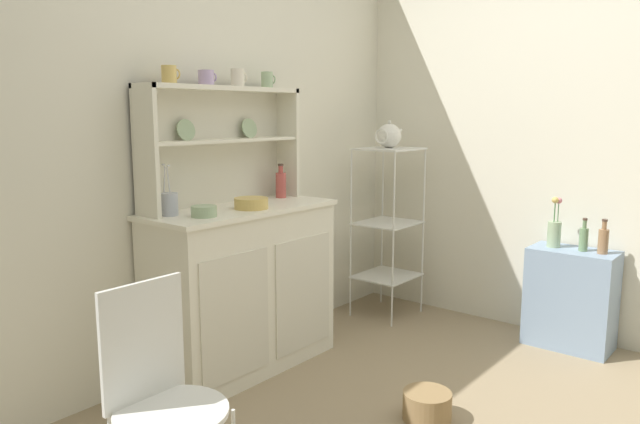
# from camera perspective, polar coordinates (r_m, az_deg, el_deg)

# --- Properties ---
(wall_back) EXTENTS (3.84, 0.05, 2.50)m
(wall_back) POSITION_cam_1_polar(r_m,az_deg,el_deg) (3.34, -10.70, 6.98)
(wall_back) COLOR silver
(wall_back) RESTS_ON ground
(wall_right) EXTENTS (0.05, 3.84, 2.50)m
(wall_right) POSITION_cam_1_polar(r_m,az_deg,el_deg) (3.89, 25.60, 6.55)
(wall_right) COLOR silver
(wall_right) RESTS_ON ground
(hutch_cabinet) EXTENTS (1.08, 0.45, 0.89)m
(hutch_cabinet) POSITION_cam_1_polar(r_m,az_deg,el_deg) (3.28, -7.28, -7.03)
(hutch_cabinet) COLOR silver
(hutch_cabinet) RESTS_ON ground
(hutch_shelf_unit) EXTENTS (1.00, 0.18, 0.63)m
(hutch_shelf_unit) POSITION_cam_1_polar(r_m,az_deg,el_deg) (3.27, -9.56, 7.14)
(hutch_shelf_unit) COLOR silver
(hutch_shelf_unit) RESTS_ON hutch_cabinet
(bakers_rack) EXTENTS (0.40, 0.36, 1.15)m
(bakers_rack) POSITION_cam_1_polar(r_m,az_deg,el_deg) (4.10, 6.43, -0.28)
(bakers_rack) COLOR silver
(bakers_rack) RESTS_ON ground
(side_shelf_blue) EXTENTS (0.28, 0.48, 0.59)m
(side_shelf_blue) POSITION_cam_1_polar(r_m,az_deg,el_deg) (3.89, 22.66, -7.57)
(side_shelf_blue) COLOR #849EBC
(side_shelf_blue) RESTS_ON ground
(wire_chair) EXTENTS (0.36, 0.36, 0.85)m
(wire_chair) POSITION_cam_1_polar(r_m,az_deg,el_deg) (2.06, -14.95, -15.77)
(wire_chair) COLOR white
(wire_chair) RESTS_ON ground
(floor_basket) EXTENTS (0.22, 0.22, 0.13)m
(floor_basket) POSITION_cam_1_polar(r_m,az_deg,el_deg) (2.91, 10.11, -17.62)
(floor_basket) COLOR #93754C
(floor_basket) RESTS_ON ground
(cup_gold_0) EXTENTS (0.09, 0.07, 0.09)m
(cup_gold_0) POSITION_cam_1_polar(r_m,az_deg,el_deg) (3.03, -14.08, 12.52)
(cup_gold_0) COLOR #DBB760
(cup_gold_0) RESTS_ON hutch_shelf_unit
(cup_lilac_1) EXTENTS (0.09, 0.08, 0.08)m
(cup_lilac_1) POSITION_cam_1_polar(r_m,az_deg,el_deg) (3.18, -10.72, 12.39)
(cup_lilac_1) COLOR #B79ECC
(cup_lilac_1) RESTS_ON hutch_shelf_unit
(cup_cream_2) EXTENTS (0.09, 0.07, 0.09)m
(cup_cream_2) POSITION_cam_1_polar(r_m,az_deg,el_deg) (3.32, -7.79, 12.48)
(cup_cream_2) COLOR silver
(cup_cream_2) RESTS_ON hutch_shelf_unit
(cup_sage_3) EXTENTS (0.08, 0.07, 0.09)m
(cup_sage_3) POSITION_cam_1_polar(r_m,az_deg,el_deg) (3.48, -5.02, 12.35)
(cup_sage_3) COLOR #9EB78E
(cup_sage_3) RESTS_ON hutch_shelf_unit
(bowl_mixing_large) EXTENTS (0.12, 0.12, 0.05)m
(bowl_mixing_large) POSITION_cam_1_polar(r_m,az_deg,el_deg) (2.93, -10.94, 0.07)
(bowl_mixing_large) COLOR #9EB78E
(bowl_mixing_large) RESTS_ON hutch_cabinet
(bowl_floral_medium) EXTENTS (0.18, 0.18, 0.06)m
(bowl_floral_medium) POSITION_cam_1_polar(r_m,az_deg,el_deg) (3.13, -6.54, 0.83)
(bowl_floral_medium) COLOR #DBB760
(bowl_floral_medium) RESTS_ON hutch_cabinet
(jam_bottle) EXTENTS (0.06, 0.06, 0.20)m
(jam_bottle) POSITION_cam_1_polar(r_m,az_deg,el_deg) (3.52, -3.73, 2.67)
(jam_bottle) COLOR #B74C47
(jam_bottle) RESTS_ON hutch_cabinet
(utensil_jar) EXTENTS (0.08, 0.08, 0.25)m
(utensil_jar) POSITION_cam_1_polar(r_m,az_deg,el_deg) (2.99, -14.06, 0.79)
(utensil_jar) COLOR #B2B7C6
(utensil_jar) RESTS_ON hutch_cabinet
(porcelain_teapot) EXTENTS (0.25, 0.16, 0.18)m
(porcelain_teapot) POSITION_cam_1_polar(r_m,az_deg,el_deg) (4.04, 6.55, 7.19)
(porcelain_teapot) COLOR white
(porcelain_teapot) RESTS_ON bakers_rack
(flower_vase) EXTENTS (0.08, 0.08, 0.30)m
(flower_vase) POSITION_cam_1_polar(r_m,az_deg,el_deg) (3.83, 21.32, -1.61)
(flower_vase) COLOR #9EB78E
(flower_vase) RESTS_ON side_shelf_blue
(oil_bottle) EXTENTS (0.05, 0.05, 0.19)m
(oil_bottle) POSITION_cam_1_polar(r_m,az_deg,el_deg) (3.79, 23.70, -2.29)
(oil_bottle) COLOR #6B8C60
(oil_bottle) RESTS_ON side_shelf_blue
(vinegar_bottle) EXTENTS (0.06, 0.06, 0.20)m
(vinegar_bottle) POSITION_cam_1_polar(r_m,az_deg,el_deg) (3.76, 25.25, -2.42)
(vinegar_bottle) COLOR #99704C
(vinegar_bottle) RESTS_ON side_shelf_blue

